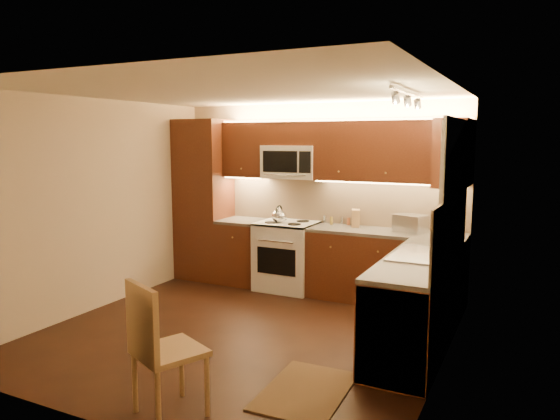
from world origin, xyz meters
The scene contains 37 objects.
floor centered at (0.00, 0.00, 0.00)m, with size 4.00×4.00×0.01m, color black.
ceiling centered at (0.00, 0.00, 2.50)m, with size 4.00×4.00×0.01m, color beige.
wall_back centered at (0.00, 2.00, 1.25)m, with size 4.00×0.01×2.50m, color #BEA88B.
wall_front centered at (0.00, -2.00, 1.25)m, with size 4.00×0.01×2.50m, color #BEA88B.
wall_left centered at (-2.00, 0.00, 1.25)m, with size 0.01×4.00×2.50m, color #BEA88B.
wall_right centered at (2.00, 0.00, 1.25)m, with size 0.01×4.00×2.50m, color #BEA88B.
pantry centered at (-1.65, 1.70, 1.15)m, with size 0.70×0.60×2.30m, color #401A0D.
base_cab_back_left centered at (-0.99, 1.70, 0.43)m, with size 0.62×0.60×0.86m, color #401A0D.
counter_back_left centered at (-0.99, 1.70, 0.88)m, with size 0.62×0.60×0.04m, color #373432.
base_cab_back_right centered at (1.04, 1.70, 0.43)m, with size 1.92×0.60×0.86m, color #401A0D.
counter_back_right centered at (1.04, 1.70, 0.88)m, with size 1.92×0.60×0.04m, color #373432.
base_cab_right centered at (1.70, 0.40, 0.43)m, with size 0.60×2.00×0.86m, color #401A0D.
counter_right centered at (1.70, 0.40, 0.88)m, with size 0.60×2.00×0.04m, color #373432.
dishwasher centered at (1.70, -0.30, 0.43)m, with size 0.58×0.60×0.84m, color silver.
backsplash_back centered at (0.35, 1.99, 1.20)m, with size 3.30×0.02×0.60m, color tan.
backsplash_right centered at (1.99, 0.40, 1.20)m, with size 0.02×2.00×0.60m, color tan.
upper_cab_back_left centered at (-0.99, 1.82, 1.88)m, with size 0.62×0.35×0.75m, color #401A0D.
upper_cab_back_right centered at (1.04, 1.82, 1.88)m, with size 1.92×0.35×0.75m, color #401A0D.
upper_cab_bridge centered at (-0.30, 1.82, 2.09)m, with size 0.76×0.35×0.31m, color #401A0D.
upper_cab_right_corner centered at (1.82, 1.40, 1.88)m, with size 0.35×0.50×0.75m, color #401A0D.
stove centered at (-0.30, 1.68, 0.46)m, with size 0.76×0.65×0.92m, color silver, non-canonical shape.
microwave centered at (-0.30, 1.81, 1.72)m, with size 0.76×0.38×0.44m, color silver, non-canonical shape.
window_frame centered at (1.99, 0.55, 1.60)m, with size 0.03×1.44×1.24m, color silver.
window_blinds centered at (1.97, 0.55, 1.60)m, with size 0.02×1.36×1.16m, color silver.
sink centered at (1.70, 0.55, 0.98)m, with size 0.52×0.86×0.15m, color silver, non-canonical shape.
faucet centered at (1.88, 0.55, 1.05)m, with size 0.20×0.04×0.30m, color silver, non-canonical shape.
track_light_bar centered at (1.55, 0.40, 2.46)m, with size 0.04×1.20×0.03m, color silver.
kettle centered at (-0.38, 1.59, 1.04)m, with size 0.20×0.20×0.23m, color silver, non-canonical shape.
toaster_oven centered at (1.33, 1.76, 1.01)m, with size 0.36×0.27×0.21m, color silver.
knife_block centered at (0.60, 1.84, 1.01)m, with size 0.10×0.16×0.22m, color #956C43.
spice_jar_a centered at (0.14, 1.94, 0.95)m, with size 0.04×0.04×0.11m, color silver.
spice_jar_b centered at (0.26, 1.86, 0.95)m, with size 0.04×0.04×0.11m, color olive.
spice_jar_c centered at (0.38, 1.94, 0.95)m, with size 0.04×0.04×0.10m, color silver.
spice_jar_d centered at (0.47, 1.94, 0.95)m, with size 0.04×0.04×0.09m, color #A65931.
soap_bottle centered at (1.94, 1.22, 1.00)m, with size 0.09×0.09×0.20m, color silver.
rug centered at (1.10, -0.90, 0.01)m, with size 0.64×0.95×0.01m, color black.
dining_chair centered at (0.34, -1.66, 0.51)m, with size 0.45×0.45×1.02m, color #956C43, non-canonical shape.
Camera 1 is at (2.68, -4.57, 2.04)m, focal length 33.53 mm.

